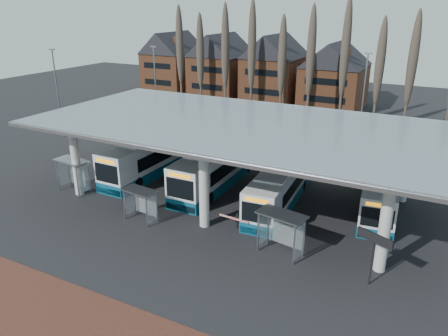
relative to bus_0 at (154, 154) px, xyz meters
The scene contains 16 objects.
ground 13.78m from the bus_0, 45.60° to the right, with size 140.00×140.00×0.00m, color black.
station_canopy 10.53m from the bus_0, 10.50° to the right, with size 32.00×16.00×6.34m.
poplar_row 26.11m from the bus_0, 67.61° to the left, with size 45.10×1.10×14.50m.
townhouse_row 35.04m from the bus_0, 100.24° to the left, with size 36.80×10.30×12.25m.
lamp_post_a 15.30m from the bus_0, 124.59° to the left, with size 0.80×0.16×10.17m.
lamp_post_b 22.78m from the bus_0, 46.18° to the left, with size 0.80×0.16×10.17m.
lamp_post_d 17.36m from the bus_0, 165.57° to the left, with size 0.80×0.16×10.17m.
bus_0 is the anchor object (origin of this frame).
bus_1 6.78m from the bus_0, ahead, with size 3.00×12.76×3.53m.
bus_2 13.08m from the bus_0, ahead, with size 3.26×11.52×3.16m.
bus_3 20.21m from the bus_0, ahead, with size 3.56×11.36×3.10m.
shelter_0 7.61m from the bus_0, 114.84° to the right, with size 3.17×1.85×2.80m.
shelter_1 9.93m from the bus_0, 59.51° to the right, with size 2.73×1.59×2.41m.
shelter_2 17.70m from the bus_0, 27.46° to the right, with size 3.25×2.04×2.81m.
info_sign_0 23.16m from the bus_0, 22.94° to the right, with size 2.03×1.00×3.24m.
barrier 13.68m from the bus_0, 30.49° to the right, with size 2.29×0.71×1.14m.
Camera 1 is at (14.04, -21.51, 14.94)m, focal length 35.00 mm.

